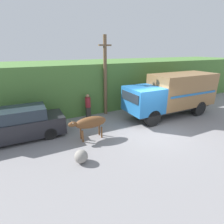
{
  "coord_description": "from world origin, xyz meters",
  "views": [
    {
      "loc": [
        -6.58,
        -7.41,
        4.61
      ],
      "look_at": [
        -2.27,
        1.11,
        1.17
      ],
      "focal_mm": 28.0,
      "sensor_mm": 36.0,
      "label": 1
    }
  ],
  "objects_px": {
    "brown_cow": "(90,123)",
    "parked_suv": "(20,124)",
    "utility_pole": "(105,75)",
    "pedestrian_on_hill": "(88,105)",
    "cargo_truck": "(173,93)",
    "roadside_rock": "(81,156)"
  },
  "relations": [
    {
      "from": "brown_cow",
      "to": "parked_suv",
      "type": "relative_size",
      "value": 0.46
    },
    {
      "from": "brown_cow",
      "to": "utility_pole",
      "type": "relative_size",
      "value": 0.37
    },
    {
      "from": "brown_cow",
      "to": "pedestrian_on_hill",
      "type": "height_order",
      "value": "pedestrian_on_hill"
    },
    {
      "from": "brown_cow",
      "to": "cargo_truck",
      "type": "bearing_deg",
      "value": 16.56
    },
    {
      "from": "cargo_truck",
      "to": "pedestrian_on_hill",
      "type": "height_order",
      "value": "cargo_truck"
    },
    {
      "from": "cargo_truck",
      "to": "utility_pole",
      "type": "xyz_separation_m",
      "value": [
        -4.2,
        2.47,
        1.21
      ]
    },
    {
      "from": "roadside_rock",
      "to": "cargo_truck",
      "type": "bearing_deg",
      "value": 18.61
    },
    {
      "from": "parked_suv",
      "to": "brown_cow",
      "type": "bearing_deg",
      "value": -26.21
    },
    {
      "from": "pedestrian_on_hill",
      "to": "utility_pole",
      "type": "distance_m",
      "value": 2.43
    },
    {
      "from": "parked_suv",
      "to": "roadside_rock",
      "type": "xyz_separation_m",
      "value": [
        2.22,
        -3.53,
        -0.54
      ]
    },
    {
      "from": "brown_cow",
      "to": "utility_pole",
      "type": "bearing_deg",
      "value": 63.39
    },
    {
      "from": "utility_pole",
      "to": "parked_suv",
      "type": "bearing_deg",
      "value": -165.04
    },
    {
      "from": "pedestrian_on_hill",
      "to": "utility_pole",
      "type": "bearing_deg",
      "value": -176.4
    },
    {
      "from": "pedestrian_on_hill",
      "to": "roadside_rock",
      "type": "relative_size",
      "value": 2.94
    },
    {
      "from": "brown_cow",
      "to": "pedestrian_on_hill",
      "type": "xyz_separation_m",
      "value": [
        0.95,
        3.01,
        -0.0
      ]
    },
    {
      "from": "cargo_truck",
      "to": "pedestrian_on_hill",
      "type": "distance_m",
      "value": 6.13
    },
    {
      "from": "utility_pole",
      "to": "roadside_rock",
      "type": "bearing_deg",
      "value": -124.7
    },
    {
      "from": "parked_suv",
      "to": "roadside_rock",
      "type": "relative_size",
      "value": 7.78
    },
    {
      "from": "cargo_truck",
      "to": "roadside_rock",
      "type": "xyz_separation_m",
      "value": [
        -7.7,
        -2.59,
        -1.37
      ]
    },
    {
      "from": "brown_cow",
      "to": "parked_suv",
      "type": "distance_m",
      "value": 3.74
    },
    {
      "from": "brown_cow",
      "to": "pedestrian_on_hill",
      "type": "distance_m",
      "value": 3.16
    },
    {
      "from": "pedestrian_on_hill",
      "to": "roadside_rock",
      "type": "height_order",
      "value": "pedestrian_on_hill"
    }
  ]
}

